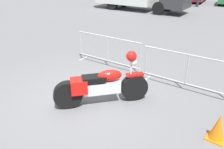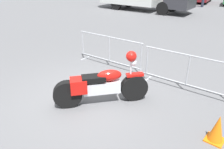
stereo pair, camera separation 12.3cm
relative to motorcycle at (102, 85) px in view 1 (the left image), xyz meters
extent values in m
plane|color=#5B5B5E|center=(-0.47, -0.04, -0.51)|extent=(120.00, 120.00, 0.00)
cylinder|color=black|center=(0.53, 0.65, -0.16)|extent=(0.59, 0.66, 0.69)
cylinder|color=black|center=(-0.53, -0.65, -0.16)|extent=(0.59, 0.66, 0.69)
cube|color=silver|center=(0.00, 0.00, -0.06)|extent=(0.77, 0.87, 0.30)
ellipsoid|color=red|center=(0.12, 0.15, 0.25)|extent=(0.60, 0.65, 0.28)
cube|color=black|center=(-0.12, -0.15, 0.20)|extent=(0.59, 0.63, 0.13)
cube|color=red|center=(-0.35, -0.44, 0.05)|extent=(0.51, 0.52, 0.35)
cube|color=red|center=(0.53, 0.65, 0.20)|extent=(0.39, 0.43, 0.06)
cylinder|color=silver|center=(0.46, 0.57, 0.35)|extent=(0.06, 0.06, 0.49)
sphere|color=silver|center=(0.49, 0.61, 0.54)|extent=(0.17, 0.17, 0.17)
sphere|color=red|center=(0.46, 0.57, 0.70)|extent=(0.26, 0.26, 0.26)
cylinder|color=#9EA0A5|center=(-1.38, 1.94, 0.54)|extent=(2.57, 0.19, 0.04)
cylinder|color=#9EA0A5|center=(-1.38, 1.94, -0.31)|extent=(2.57, 0.19, 0.04)
cylinder|color=#9EA0A5|center=(-2.62, 1.87, 0.11)|extent=(0.05, 0.05, 0.85)
cylinder|color=#9EA0A5|center=(-1.38, 1.94, 0.11)|extent=(0.05, 0.05, 0.85)
cylinder|color=#9EA0A5|center=(-0.15, 2.01, 0.11)|extent=(0.05, 0.05, 0.85)
cube|color=#9EA0A5|center=(-2.55, 1.87, -0.50)|extent=(0.09, 0.44, 0.03)
cube|color=#9EA0A5|center=(-0.22, 2.01, -0.50)|extent=(0.09, 0.44, 0.03)
cylinder|color=#9EA0A5|center=(1.38, 1.94, 0.54)|extent=(2.57, 0.19, 0.04)
cylinder|color=#9EA0A5|center=(1.38, 1.94, -0.31)|extent=(2.57, 0.19, 0.04)
cylinder|color=#9EA0A5|center=(0.15, 1.87, 0.11)|extent=(0.05, 0.05, 0.85)
cylinder|color=#9EA0A5|center=(1.38, 1.94, 0.11)|extent=(0.05, 0.05, 0.85)
cube|color=#9EA0A5|center=(0.22, 1.87, -0.50)|extent=(0.09, 0.44, 0.03)
cylinder|color=black|center=(-4.72, 13.85, -0.03)|extent=(0.98, 0.34, 0.96)
cylinder|color=black|center=(-4.59, 11.93, -0.03)|extent=(0.98, 0.34, 0.96)
cylinder|color=black|center=(-8.93, 13.59, -0.03)|extent=(0.98, 0.34, 0.96)
cylinder|color=black|center=(-8.80, 11.66, -0.03)|extent=(0.98, 0.34, 0.96)
cylinder|color=black|center=(-5.35, 19.61, -0.21)|extent=(0.30, 0.63, 0.61)
cylinder|color=black|center=(-3.97, 19.83, -0.21)|extent=(0.30, 0.63, 0.61)
cylinder|color=black|center=(-2.20, 19.81, -0.20)|extent=(0.31, 0.64, 0.61)
cylinder|color=#262838|center=(-3.65, 17.88, -0.09)|extent=(0.28, 0.28, 0.85)
cube|color=orange|center=(2.64, 0.40, -0.50)|extent=(0.34, 0.34, 0.03)
cone|color=orange|center=(2.64, 0.40, -0.20)|extent=(0.28, 0.28, 0.56)
camera|label=1|loc=(3.11, -3.56, 2.55)|focal=35.00mm
camera|label=2|loc=(3.20, -3.48, 2.55)|focal=35.00mm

